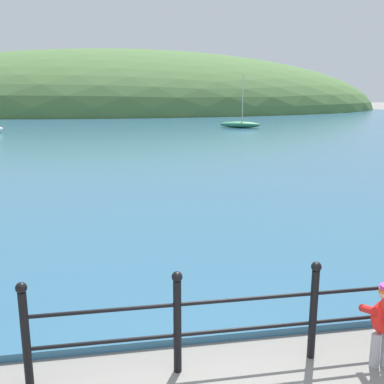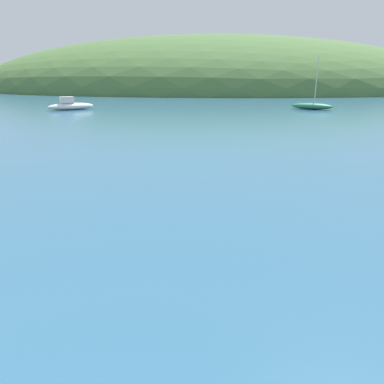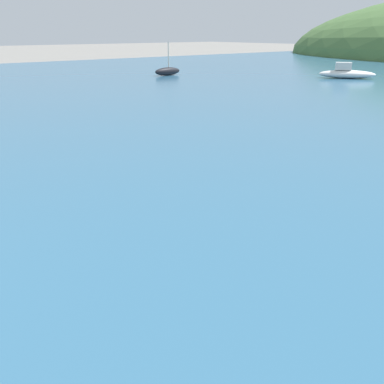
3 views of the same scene
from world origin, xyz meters
name	(u,v)px [view 3 (image 3 of 3)]	position (x,y,z in m)	size (l,w,h in m)	color
boat_far_left	(168,71)	(-19.61, 22.42, 0.39)	(0.66, 2.19, 2.29)	black
boat_red_dinghy	(347,73)	(-10.18, 30.25, 0.44)	(3.55, 2.94, 1.04)	silver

